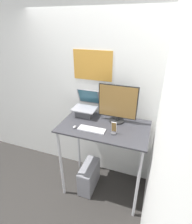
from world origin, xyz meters
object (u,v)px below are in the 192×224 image
at_px(monitor, 117,105).
at_px(computer_tower, 89,176).
at_px(keyboard, 92,129).
at_px(mouse, 75,127).
at_px(laptop, 85,109).
at_px(cell_phone, 114,130).

relative_size(monitor, computer_tower, 1.11).
xyz_separation_m(keyboard, mouse, (-0.22, -0.03, 0.01)).
relative_size(laptop, computer_tower, 0.75).
distance_m(laptop, keyboard, 0.42).
height_order(mouse, cell_phone, cell_phone).
height_order(laptop, monitor, monitor).
bearing_deg(computer_tower, monitor, 33.51).
bearing_deg(computer_tower, laptop, 118.88).
distance_m(cell_phone, computer_tower, 1.05).
xyz_separation_m(laptop, mouse, (0.01, -0.37, -0.08)).
bearing_deg(keyboard, laptop, 123.56).
relative_size(keyboard, mouse, 5.44).
bearing_deg(monitor, laptop, 176.79).
distance_m(monitor, cell_phone, 0.36).
bearing_deg(monitor, keyboard, -127.08).
relative_size(keyboard, cell_phone, 2.13).
xyz_separation_m(keyboard, computer_tower, (-0.09, 0.10, -0.93)).
bearing_deg(keyboard, monitor, 52.92).
distance_m(keyboard, computer_tower, 0.94).
bearing_deg(keyboard, mouse, -172.43).
bearing_deg(mouse, monitor, 37.04).
bearing_deg(cell_phone, computer_tower, 167.12).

